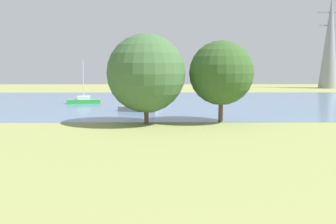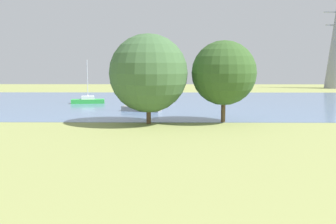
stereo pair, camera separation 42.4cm
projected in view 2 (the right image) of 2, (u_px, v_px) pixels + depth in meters
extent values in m
plane|color=#8C9351|center=(176.00, 138.00, 29.78)|extent=(160.00, 160.00, 0.00)
cube|color=slate|center=(174.00, 102.00, 57.56)|extent=(140.00, 40.00, 0.02)
cube|color=white|center=(160.00, 97.00, 64.19)|extent=(5.03, 2.85, 0.60)
cube|color=white|center=(160.00, 93.00, 64.12)|extent=(2.04, 1.58, 0.50)
cylinder|color=silver|center=(160.00, 80.00, 63.85)|extent=(0.10, 0.10, 4.82)
cube|color=gray|center=(141.00, 109.00, 46.70)|extent=(5.03, 2.79, 0.60)
cube|color=white|center=(141.00, 104.00, 46.63)|extent=(2.04, 1.56, 0.50)
cylinder|color=silver|center=(141.00, 77.00, 46.20)|extent=(0.10, 0.10, 7.29)
cube|color=green|center=(88.00, 101.00, 55.99)|extent=(4.99, 2.29, 0.60)
cube|color=white|center=(88.00, 98.00, 55.92)|extent=(1.96, 1.39, 0.50)
cylinder|color=silver|center=(87.00, 80.00, 55.59)|extent=(0.10, 0.10, 5.80)
cylinder|color=brown|center=(149.00, 112.00, 36.89)|extent=(0.44, 0.44, 2.26)
sphere|color=#3F643A|center=(148.00, 73.00, 36.41)|extent=(7.57, 7.57, 7.57)
cylinder|color=brown|center=(223.00, 109.00, 37.80)|extent=(0.44, 0.44, 2.69)
sphere|color=#335626|center=(224.00, 73.00, 37.35)|extent=(6.38, 6.38, 6.38)
cone|color=gray|center=(336.00, 41.00, 89.70)|extent=(4.40, 4.40, 22.36)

